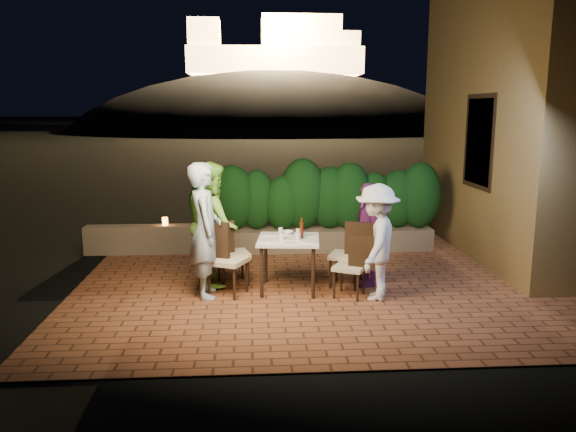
{
  "coord_description": "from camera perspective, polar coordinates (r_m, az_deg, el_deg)",
  "views": [
    {
      "loc": [
        -0.97,
        -7.56,
        2.52
      ],
      "look_at": [
        -0.45,
        0.16,
        1.05
      ],
      "focal_mm": 35.0,
      "sensor_mm": 36.0,
      "label": 1
    }
  ],
  "objects": [
    {
      "name": "plate_ne",
      "position": [
        7.64,
        2.17,
        -2.59
      ],
      "size": [
        0.24,
        0.24,
        0.01
      ],
      "primitive_type": "cylinder",
      "color": "white",
      "rests_on": "dining_table"
    },
    {
      "name": "building_wall",
      "position": [
        10.59,
        22.05,
        9.89
      ],
      "size": [
        1.6,
        5.0,
        5.0
      ],
      "primitive_type": "cube",
      "color": "olive",
      "rests_on": "ground"
    },
    {
      "name": "parapet",
      "position": [
        10.28,
        -14.01,
        -2.31
      ],
      "size": [
        2.2,
        0.3,
        0.5
      ],
      "primitive_type": "cube",
      "color": "#726249",
      "rests_on": "ground"
    },
    {
      "name": "plate_front",
      "position": [
        7.55,
        0.41,
        -2.75
      ],
      "size": [
        0.22,
        0.22,
        0.01
      ],
      "primitive_type": "cylinder",
      "color": "white",
      "rests_on": "dining_table"
    },
    {
      "name": "dining_table",
      "position": [
        7.93,
        0.05,
        -4.93
      ],
      "size": [
        0.93,
        0.93,
        0.75
      ],
      "primitive_type": null,
      "rotation": [
        0.0,
        0.0,
        -0.11
      ],
      "color": "white",
      "rests_on": "ground"
    },
    {
      "name": "glass_se",
      "position": [
        7.94,
        1.06,
        -1.7
      ],
      "size": [
        0.07,
        0.07,
        0.11
      ],
      "primitive_type": "cylinder",
      "color": "silver",
      "rests_on": "dining_table"
    },
    {
      "name": "hill",
      "position": [
        67.94,
        -1.31,
        5.27
      ],
      "size": [
        52.0,
        40.0,
        22.0
      ],
      "primitive_type": "ellipsoid",
      "color": "black",
      "rests_on": "ground"
    },
    {
      "name": "ground",
      "position": [
        8.03,
        3.31,
        -7.69
      ],
      "size": [
        400.0,
        400.0,
        0.0
      ],
      "primitive_type": "plane",
      "color": "black",
      "rests_on": "ground"
    },
    {
      "name": "plate_sw",
      "position": [
        8.07,
        -1.83,
        -1.88
      ],
      "size": [
        0.22,
        0.22,
        0.01
      ],
      "primitive_type": "cylinder",
      "color": "white",
      "rests_on": "dining_table"
    },
    {
      "name": "chair_right_front",
      "position": [
        7.69,
        6.28,
        -5.05
      ],
      "size": [
        0.54,
        0.54,
        0.87
      ],
      "primitive_type": null,
      "rotation": [
        0.0,
        0.0,
        2.68
      ],
      "color": "black",
      "rests_on": "ground"
    },
    {
      "name": "parapet_lamp",
      "position": [
        10.17,
        -12.38,
        -0.55
      ],
      "size": [
        0.1,
        0.1,
        0.14
      ],
      "primitive_type": "cylinder",
      "color": "orange",
      "rests_on": "parapet"
    },
    {
      "name": "window_frame",
      "position": [
        9.83,
        18.93,
        7.16
      ],
      "size": [
        0.06,
        1.15,
        1.55
      ],
      "primitive_type": "cube",
      "color": "black",
      "rests_on": "building_wall"
    },
    {
      "name": "fortress",
      "position": [
        68.09,
        -1.37,
        17.51
      ],
      "size": [
        26.0,
        8.0,
        8.0
      ],
      "primitive_type": null,
      "color": "#FFCC7A",
      "rests_on": "hill"
    },
    {
      "name": "chair_left_front",
      "position": [
        7.76,
        -6.13,
        -4.35
      ],
      "size": [
        0.63,
        0.63,
        1.01
      ],
      "primitive_type": null,
      "rotation": [
        0.0,
        0.0,
        -0.45
      ],
      "color": "black",
      "rests_on": "ground"
    },
    {
      "name": "diner_white",
      "position": [
        7.57,
        8.99,
        -2.64
      ],
      "size": [
        0.91,
        1.15,
        1.57
      ],
      "primitive_type": "imported",
      "rotation": [
        0.0,
        0.0,
        -1.95
      ],
      "color": "silver",
      "rests_on": "ground"
    },
    {
      "name": "planter",
      "position": [
        10.2,
        2.85,
        -2.4
      ],
      "size": [
        4.2,
        0.55,
        0.4
      ],
      "primitive_type": "cube",
      "color": "#726249",
      "rests_on": "ground"
    },
    {
      "name": "diner_green",
      "position": [
        8.19,
        -7.68,
        -0.76
      ],
      "size": [
        0.88,
        1.02,
        1.8
      ],
      "primitive_type": "imported",
      "rotation": [
        0.0,
        0.0,
        1.82
      ],
      "color": "#88E046",
      "rests_on": "ground"
    },
    {
      "name": "diner_blue",
      "position": [
        7.64,
        -8.43,
        -1.45
      ],
      "size": [
        0.52,
        0.72,
        1.84
      ],
      "primitive_type": "imported",
      "rotation": [
        0.0,
        0.0,
        1.69
      ],
      "color": "#A1BFCF",
      "rests_on": "ground"
    },
    {
      "name": "glass_nw",
      "position": [
        7.7,
        -0.67,
        -2.07
      ],
      "size": [
        0.07,
        0.07,
        0.12
      ],
      "primitive_type": "cylinder",
      "color": "silver",
      "rests_on": "dining_table"
    },
    {
      "name": "bowl",
      "position": [
        8.11,
        -0.11,
        -1.69
      ],
      "size": [
        0.23,
        0.23,
        0.04
      ],
      "primitive_type": "imported",
      "rotation": [
        0.0,
        0.0,
        -0.39
      ],
      "color": "white",
      "rests_on": "dining_table"
    },
    {
      "name": "terrace_floor",
      "position": [
        8.52,
        2.89,
        -6.98
      ],
      "size": [
        7.0,
        6.0,
        0.15
      ],
      "primitive_type": "cube",
      "color": "brown",
      "rests_on": "ground"
    },
    {
      "name": "glass_sw",
      "position": [
        8.04,
        -0.75,
        -1.56
      ],
      "size": [
        0.06,
        0.06,
        0.11
      ],
      "primitive_type": "cylinder",
      "color": "silver",
      "rests_on": "dining_table"
    },
    {
      "name": "diner_purple",
      "position": [
        8.18,
        8.12,
        -1.84
      ],
      "size": [
        0.5,
        0.93,
        1.5
      ],
      "primitive_type": "imported",
      "rotation": [
        0.0,
        0.0,
        -1.41
      ],
      "color": "#672268",
      "rests_on": "ground"
    },
    {
      "name": "plate_se",
      "position": [
        8.04,
        1.99,
        -1.93
      ],
      "size": [
        0.2,
        0.2,
        0.01
      ],
      "primitive_type": "cylinder",
      "color": "white",
      "rests_on": "dining_table"
    },
    {
      "name": "plate_nw",
      "position": [
        7.66,
        -2.15,
        -2.57
      ],
      "size": [
        0.22,
        0.22,
        0.01
      ],
      "primitive_type": "cylinder",
      "color": "white",
      "rests_on": "dining_table"
    },
    {
      "name": "glass_ne",
      "position": [
        7.7,
        1.02,
        -2.08
      ],
      "size": [
        0.07,
        0.07,
        0.12
      ],
      "primitive_type": "cylinder",
      "color": "silver",
      "rests_on": "dining_table"
    },
    {
      "name": "plate_centre",
      "position": [
        7.8,
        0.31,
        -2.31
      ],
      "size": [
        0.24,
        0.24,
        0.01
      ],
      "primitive_type": "cylinder",
      "color": "white",
      "rests_on": "dining_table"
    },
    {
      "name": "window_pane",
      "position": [
        9.83,
        18.98,
        7.16
      ],
      "size": [
        0.08,
        1.0,
        1.4
      ],
      "primitive_type": "cube",
      "color": "black",
      "rests_on": "building_wall"
    },
    {
      "name": "hedge",
      "position": [
        10.05,
        2.89,
        1.77
      ],
      "size": [
        4.0,
        0.7,
        1.1
      ],
      "primitive_type": null,
      "color": "#0E3610",
      "rests_on": "planter"
    },
    {
      "name": "chair_left_back",
      "position": [
        8.23,
        -5.6,
        -3.69
      ],
      "size": [
        0.54,
        0.54,
        0.95
      ],
      "primitive_type": null,
      "rotation": [
        0.0,
        0.0,
        0.26
      ],
      "color": "black",
      "rests_on": "ground"
    },
    {
      "name": "chair_right_back",
      "position": [
        8.12,
        5.92,
        -3.86
      ],
      "size": [
        0.58,
        0.58,
        0.96
      ],
      "primitive_type": null,
      "rotation": [
        0.0,
        0.0,
        2.74
      ],
      "color": "black",
      "rests_on": "ground"
    },
    {
      "name": "beer_bottle",
      "position": [
        7.82,
        1.39,
        -1.22
      ],
      "size": [
        0.06,
        0.06,
        0.3
      ],
      "primitive_type": null,
      "color": "#4A1A0C",
      "rests_on": "dining_table"
    }
  ]
}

